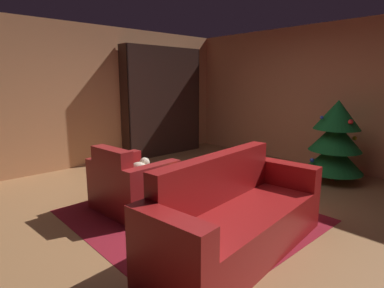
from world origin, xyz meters
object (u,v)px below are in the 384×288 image
coffee_table (181,184)px  book_stack_on_table (180,174)px  decorated_tree (335,140)px  bottle_on_table (183,176)px  bookshelf_unit (167,103)px  couch_red (236,220)px  armchair_red (132,186)px

coffee_table → book_stack_on_table: bearing=-115.6°
book_stack_on_table → decorated_tree: bearing=76.5°
coffee_table → bottle_on_table: bearing=-33.7°
bookshelf_unit → decorated_tree: bookshelf_unit is taller
bottle_on_table → decorated_tree: bearing=79.9°
bookshelf_unit → coffee_table: (2.76, -1.97, -0.73)m
couch_red → coffee_table: 0.98m
couch_red → book_stack_on_table: bearing=172.5°
couch_red → bottle_on_table: size_ratio=8.67×
couch_red → coffee_table: couch_red is taller
couch_red → decorated_tree: size_ratio=1.64×
decorated_tree → bottle_on_table: bearing=-100.1°
couch_red → decorated_tree: (-0.33, 2.83, 0.36)m
decorated_tree → book_stack_on_table: bearing=-103.5°
bookshelf_unit → bottle_on_table: bookshelf_unit is taller
coffee_table → decorated_tree: decorated_tree is taller
bookshelf_unit → coffee_table: bearing=-35.5°
bookshelf_unit → decorated_tree: 3.51m
bookshelf_unit → armchair_red: 3.31m
armchair_red → book_stack_on_table: size_ratio=4.08×
bottle_on_table → decorated_tree: decorated_tree is taller
coffee_table → bottle_on_table: 0.23m
decorated_tree → armchair_red: bearing=-111.4°
armchair_red → book_stack_on_table: 0.67m
armchair_red → decorated_tree: (1.19, 3.03, 0.37)m
armchair_red → couch_red: (1.52, 0.20, 0.01)m
coffee_table → couch_red: bearing=-8.6°
decorated_tree → couch_red: bearing=-83.4°
couch_red → book_stack_on_table: (-0.98, 0.13, 0.20)m
armchair_red → coffee_table: armchair_red is taller
armchair_red → bottle_on_table: armchair_red is taller
bottle_on_table → decorated_tree: (0.50, 2.78, 0.14)m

